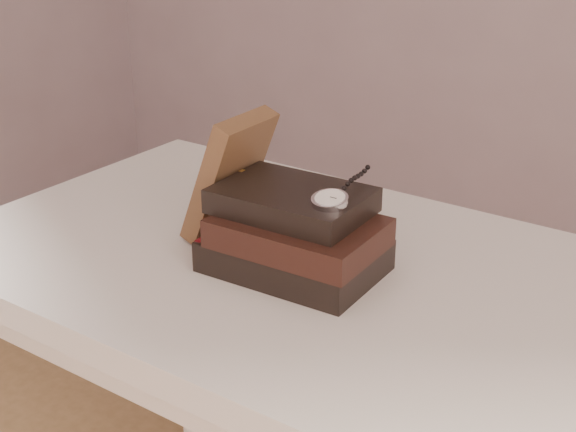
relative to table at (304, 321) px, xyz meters
The scene contains 5 objects.
table is the anchor object (origin of this frame).
book_stack 0.15m from the table, 82.62° to the right, with size 0.23×0.16×0.11m.
journal 0.23m from the table, behind, with size 0.03×0.12×0.19m, color #412919.
pocket_watch 0.22m from the table, 27.37° to the right, with size 0.05×0.15×0.02m.
eyeglasses 0.18m from the table, 151.16° to the left, with size 0.10×0.11×0.04m.
Camera 1 is at (0.55, -0.47, 1.24)m, focal length 51.10 mm.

